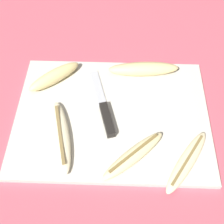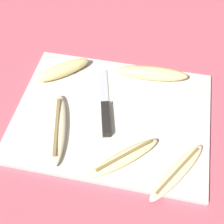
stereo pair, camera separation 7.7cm
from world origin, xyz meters
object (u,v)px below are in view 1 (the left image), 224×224
Objects in this scene: banana_spotted_left at (143,69)px; banana_cream_curved at (187,161)px; banana_golden_short at (54,76)px; knife at (105,113)px; banana_bright_far at (60,136)px; banana_soft_right at (134,155)px.

banana_cream_curved is at bearing -71.71° from banana_spotted_left.
banana_spotted_left is (0.24, 0.04, 0.00)m from banana_golden_short.
banana_golden_short is at bearing 144.21° from banana_cream_curved.
knife is at bearing -123.84° from banana_spotted_left.
banana_bright_far is (0.04, -0.18, -0.01)m from banana_golden_short.
banana_soft_right is (-0.12, 0.01, 0.00)m from banana_cream_curved.
banana_cream_curved is at bearing -10.84° from banana_bright_far.
banana_spotted_left is (0.20, 0.22, 0.01)m from banana_bright_far.
banana_bright_far is (-0.10, -0.07, 0.00)m from knife.
banana_soft_right reaches higher than knife.
knife is at bearing 35.21° from banana_bright_far.
banana_bright_far is at bearing 164.97° from banana_soft_right.
banana_bright_far is at bearing -159.90° from knife.
banana_soft_right reaches higher than banana_cream_curved.
banana_spotted_left is at bearing 41.05° from knife.
knife is 1.04× the size of banana_bright_far.
banana_spotted_left is at bearing 108.29° from banana_cream_curved.
banana_cream_curved is at bearing -49.25° from knife.
banana_bright_far is at bearing -132.53° from banana_spotted_left.
banana_soft_right is at bearing -47.25° from banana_golden_short.
knife is 1.56× the size of banana_golden_short.
banana_golden_short is 0.80× the size of banana_cream_curved.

